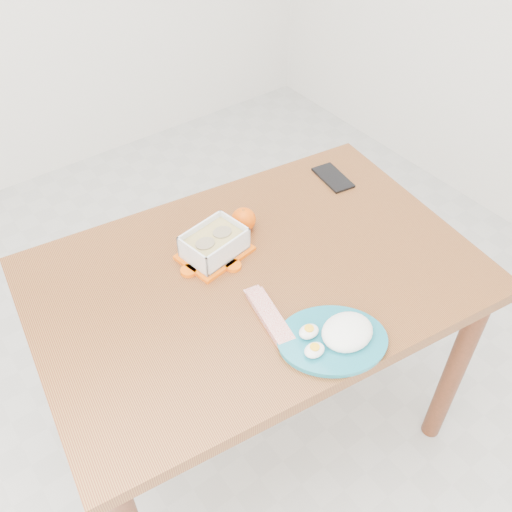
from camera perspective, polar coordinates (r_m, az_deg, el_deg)
ground at (r=2.11m, az=-4.57°, el=-15.47°), size 3.50×3.50×0.00m
dining_table at (r=1.56m, az=-0.00°, el=-4.36°), size 1.23×0.90×0.75m
food_container at (r=1.51m, az=-4.20°, el=1.19°), size 0.20×0.16×0.08m
orange_fruit at (r=1.59m, az=-1.26°, el=3.67°), size 0.07×0.07×0.07m
rice_plate at (r=1.33m, az=8.12°, el=-7.91°), size 0.35×0.35×0.07m
candy_bar at (r=1.37m, az=1.40°, el=-6.06°), size 0.08×0.19×0.02m
smartphone at (r=1.81m, az=7.70°, el=7.77°), size 0.09×0.15×0.01m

